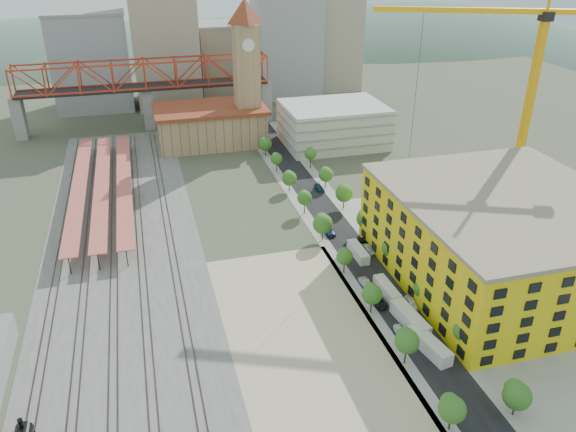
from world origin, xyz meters
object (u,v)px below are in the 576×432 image
object	(u,v)px
construction_building	(504,238)
car_0	(400,332)
clock_tower	(246,59)
site_trailer_b	(410,319)
site_trailer_d	(358,252)
site_trailer_c	(387,290)
tower_crane	(520,71)
site_trailer_a	(429,346)

from	to	relation	value
construction_building	car_0	size ratio (longest dim) A/B	12.64
clock_tower	car_0	world-z (taller)	clock_tower
clock_tower	site_trailer_b	bearing A→B (deg)	-85.87
clock_tower	construction_building	world-z (taller)	clock_tower
site_trailer_d	car_0	size ratio (longest dim) A/B	2.16
site_trailer_c	site_trailer_b	bearing A→B (deg)	-91.50
tower_crane	site_trailer_b	size ratio (longest dim) A/B	5.64
site_trailer_c	tower_crane	bearing A→B (deg)	33.28
clock_tower	site_trailer_a	size ratio (longest dim) A/B	5.31
car_0	tower_crane	bearing A→B (deg)	48.64
clock_tower	site_trailer_b	distance (m)	114.28
clock_tower	site_trailer_b	world-z (taller)	clock_tower
tower_crane	site_trailer_d	bearing A→B (deg)	-160.31
tower_crane	site_trailer_c	bearing A→B (deg)	-145.23
clock_tower	car_0	bearing A→B (deg)	-87.46
site_trailer_a	car_0	size ratio (longest dim) A/B	2.45
clock_tower	site_trailer_a	distance (m)	121.74
construction_building	car_0	world-z (taller)	construction_building
tower_crane	construction_building	bearing A→B (deg)	-123.13
site_trailer_a	construction_building	bearing A→B (deg)	24.52
tower_crane	site_trailer_a	size ratio (longest dim) A/B	5.97
construction_building	car_0	distance (m)	32.88
tower_crane	site_trailer_b	distance (m)	72.69
construction_building	site_trailer_a	bearing A→B (deg)	-144.78
clock_tower	construction_building	size ratio (longest dim) A/B	1.03
site_trailer_c	site_trailer_d	distance (m)	15.87
site_trailer_a	site_trailer_c	size ratio (longest dim) A/B	1.11
car_0	site_trailer_d	bearing A→B (deg)	90.56
tower_crane	clock_tower	bearing A→B (deg)	129.24
site_trailer_b	site_trailer_d	bearing A→B (deg)	84.43
site_trailer_a	site_trailer_d	distance (m)	33.92
clock_tower	site_trailer_d	size ratio (longest dim) A/B	6.03
clock_tower	car_0	xyz separation A→B (m)	(5.00, -112.80, -28.01)
site_trailer_d	tower_crane	bearing A→B (deg)	19.19
site_trailer_b	site_trailer_a	bearing A→B (deg)	-95.57
construction_building	clock_tower	bearing A→B (deg)	108.78
site_trailer_c	car_0	xyz separation A→B (m)	(-3.00, -12.49, -0.52)
tower_crane	car_0	world-z (taller)	tower_crane
site_trailer_c	site_trailer_a	bearing A→B (deg)	-91.50
site_trailer_a	site_trailer_b	distance (m)	7.66
construction_building	tower_crane	xyz separation A→B (m)	(21.17, 32.44, 26.63)
tower_crane	site_trailer_a	distance (m)	77.52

